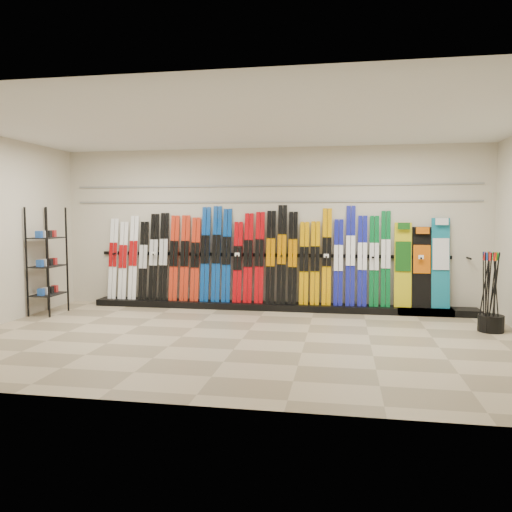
# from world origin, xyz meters

# --- Properties ---
(floor) EXTENTS (8.00, 8.00, 0.00)m
(floor) POSITION_xyz_m (0.00, 0.00, 0.00)
(floor) COLOR #85775C
(floor) RESTS_ON ground
(back_wall) EXTENTS (8.00, 0.00, 8.00)m
(back_wall) POSITION_xyz_m (0.00, 2.50, 1.50)
(back_wall) COLOR beige
(back_wall) RESTS_ON floor
(ceiling) EXTENTS (8.00, 8.00, 0.00)m
(ceiling) POSITION_xyz_m (0.00, 0.00, 3.00)
(ceiling) COLOR silver
(ceiling) RESTS_ON back_wall
(ski_rack_base) EXTENTS (8.00, 0.40, 0.12)m
(ski_rack_base) POSITION_xyz_m (0.22, 2.28, 0.06)
(ski_rack_base) COLOR black
(ski_rack_base) RESTS_ON floor
(skis) EXTENTS (5.37, 0.28, 1.82)m
(skis) POSITION_xyz_m (-0.43, 2.35, 0.95)
(skis) COLOR white
(skis) RESTS_ON ski_rack_base
(snowboards) EXTENTS (0.94, 0.24, 1.58)m
(snowboards) POSITION_xyz_m (2.78, 2.36, 0.87)
(snowboards) COLOR gold
(snowboards) RESTS_ON ski_rack_base
(accessory_rack) EXTENTS (0.40, 0.60, 1.89)m
(accessory_rack) POSITION_xyz_m (-3.75, 1.22, 0.94)
(accessory_rack) COLOR black
(accessory_rack) RESTS_ON floor
(pole_bin) EXTENTS (0.37, 0.37, 0.25)m
(pole_bin) POSITION_xyz_m (3.60, 1.09, 0.12)
(pole_bin) COLOR black
(pole_bin) RESTS_ON floor
(ski_poles) EXTENTS (0.28, 0.31, 1.18)m
(ski_poles) POSITION_xyz_m (3.57, 1.09, 0.61)
(ski_poles) COLOR black
(ski_poles) RESTS_ON pole_bin
(slatwall_rail_0) EXTENTS (7.60, 0.02, 0.03)m
(slatwall_rail_0) POSITION_xyz_m (0.00, 2.48, 2.00)
(slatwall_rail_0) COLOR gray
(slatwall_rail_0) RESTS_ON back_wall
(slatwall_rail_1) EXTENTS (7.60, 0.02, 0.03)m
(slatwall_rail_1) POSITION_xyz_m (0.00, 2.48, 2.30)
(slatwall_rail_1) COLOR gray
(slatwall_rail_1) RESTS_ON back_wall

